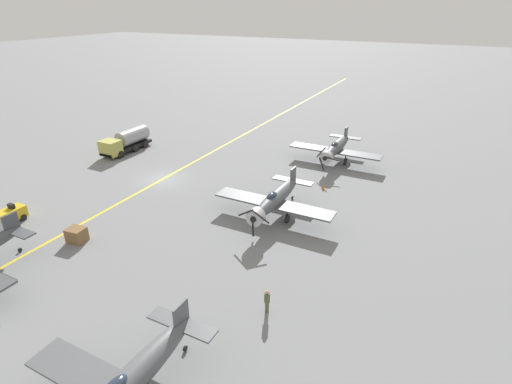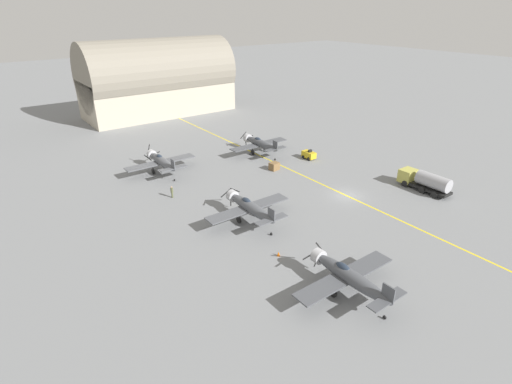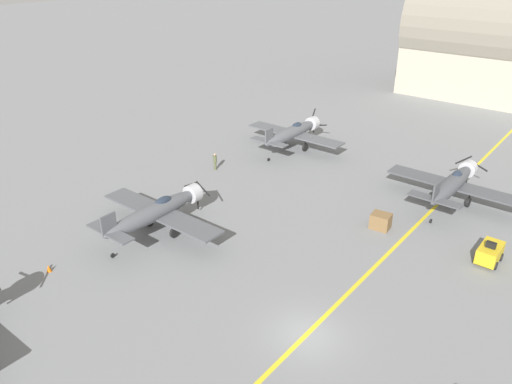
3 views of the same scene
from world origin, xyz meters
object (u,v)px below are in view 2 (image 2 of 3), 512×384
Objects in this scene: airplane_near_left at (348,276)px; airplane_far_center at (260,143)px; airplane_mid_left at (250,207)px; tow_tractor at (309,155)px; fuel_tanker at (425,181)px; airplane_far_left at (161,161)px; supply_crate_by_tanker at (274,166)px; traffic_cone at (278,254)px; hangar at (158,80)px; ground_crew_walking at (172,191)px.

airplane_far_center is at bearing 82.48° from airplane_near_left.
airplane_mid_left is 4.62× the size of tow_tractor.
airplane_far_left is at bearing 133.90° from fuel_tanker.
airplane_mid_left is 25.45m from tow_tractor.
airplane_far_center is (18.91, -2.26, 0.00)m from airplane_far_left.
airplane_far_left is 1.00× the size of airplane_near_left.
airplane_far_left reaches higher than supply_crate_by_tanker.
fuel_tanker is at bearing -56.65° from supply_crate_by_tanker.
airplane_near_left is 1.00× the size of airplane_far_center.
traffic_cone is at bearing -178.97° from fuel_tanker.
traffic_cone is at bearing -103.69° from hangar.
airplane_far_left reaches higher than fuel_tanker.
hangar is at bearing 76.31° from traffic_cone.
airplane_mid_left is at bearing -150.80° from tow_tractor.
airplane_near_left is 9.13m from traffic_cone.
airplane_mid_left is at bearing -103.66° from hangar.
ground_crew_walking is 21.08m from traffic_cone.
hangar is (-7.63, 47.52, 7.58)m from tow_tractor.
tow_tractor is 0.07× the size of hangar.
airplane_near_left is 79.05m from hangar.
hangar is (14.56, 59.92, 6.36)m from airplane_mid_left.
airplane_near_left is 17.39m from airplane_mid_left.
airplane_far_left is at bearing 100.28° from airplane_mid_left.
airplane_far_left is 1.50× the size of fuel_tanker.
tow_tractor is 32.07m from traffic_cone.
airplane_far_left is 18.99m from supply_crate_by_tanker.
airplane_mid_left reaches higher than ground_crew_walking.
tow_tractor is (-4.68, 20.39, -0.72)m from fuel_tanker.
airplane_mid_left is 61.99m from hangar.
hangar is at bearing 80.95° from airplane_mid_left.
fuel_tanker is 37.92m from ground_crew_walking.
airplane_far_left is 41.74m from hangar.
fuel_tanker is at bearing -77.08° from tow_tractor.
hangar is (15.30, 77.29, 6.36)m from airplane_near_left.
hangar is at bearing 100.27° from fuel_tanker.
airplane_mid_left is 8.94m from traffic_cone.
fuel_tanker is 69.36m from hangar.
airplane_mid_left is at bearing -138.90° from supply_crate_by_tanker.
airplane_far_center is 1.00× the size of airplane_mid_left.
fuel_tanker is 3.08× the size of tow_tractor.
traffic_cone is (-24.31, -20.91, -0.52)m from tow_tractor.
airplane_far_left reaches higher than airplane_near_left.
airplane_near_left reaches higher than supply_crate_by_tanker.
airplane_near_left is 4.62× the size of tow_tractor.
supply_crate_by_tanker is 48.57m from hangar.
airplane_near_left is 29.16m from fuel_tanker.
ground_crew_walking is (-5.14, 12.33, -1.03)m from airplane_mid_left.
traffic_cone is (-1.37, 8.86, -1.74)m from airplane_near_left.
airplane_far_center is 8.64m from supply_crate_by_tanker.
airplane_near_left is 0.33× the size of hangar.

